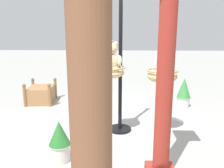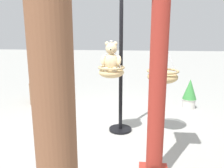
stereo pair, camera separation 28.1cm
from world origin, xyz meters
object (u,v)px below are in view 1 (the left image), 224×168
hanging_basket_with_teddy (112,71)px  greenhouse_pillar_right (92,137)px  potted_plant_bushy_green (60,141)px  greenhouse_pillar_left (165,85)px  display_pole_central (120,89)px  hanging_basket_left_high (162,75)px  teddy_bear (112,59)px  wooden_planter_box (41,94)px  potted_plant_flowering_red (184,92)px

hanging_basket_with_teddy → greenhouse_pillar_right: bearing=90.1°
hanging_basket_with_teddy → greenhouse_pillar_right: (-0.00, 2.80, 0.11)m
potted_plant_bushy_green → greenhouse_pillar_left: bearing=166.5°
display_pole_central → hanging_basket_left_high: size_ratio=3.54×
teddy_bear → wooden_planter_box: teddy_bear is taller
wooden_planter_box → potted_plant_bushy_green: (-1.28, 2.89, 0.09)m
greenhouse_pillar_right → wooden_planter_box: 5.33m
wooden_planter_box → potted_plant_bushy_green: size_ratio=1.43×
hanging_basket_with_teddy → display_pole_central: bearing=-121.0°
wooden_planter_box → potted_plant_bushy_green: 3.16m
hanging_basket_left_high → potted_plant_bushy_green: hanging_basket_left_high is taller
hanging_basket_left_high → greenhouse_pillar_right: (0.90, 2.91, 0.19)m
greenhouse_pillar_right → potted_plant_bushy_green: size_ratio=4.36×
teddy_bear → hanging_basket_left_high: bearing=-171.9°
hanging_basket_with_teddy → teddy_bear: bearing=90.0°
greenhouse_pillar_right → potted_plant_bushy_green: 2.28m
greenhouse_pillar_right → wooden_planter_box: greenhouse_pillar_right is taller
greenhouse_pillar_left → greenhouse_pillar_right: bearing=66.3°
teddy_bear → greenhouse_pillar_right: greenhouse_pillar_right is taller
display_pole_central → greenhouse_pillar_left: display_pole_central is taller
greenhouse_pillar_left → wooden_planter_box: size_ratio=2.90×
display_pole_central → hanging_basket_left_high: display_pole_central is taller
hanging_basket_left_high → wooden_planter_box: size_ratio=0.82×
teddy_bear → wooden_planter_box: 3.10m
hanging_basket_with_teddy → potted_plant_flowering_red: bearing=-134.9°
display_pole_central → greenhouse_pillar_right: 3.09m
wooden_planter_box → display_pole_central: bearing=140.9°
greenhouse_pillar_left → hanging_basket_left_high: bearing=-98.8°
display_pole_central → hanging_basket_with_teddy: bearing=59.0°
display_pole_central → greenhouse_pillar_left: 1.63m
hanging_basket_with_teddy → potted_plant_flowering_red: (-1.77, -1.78, -0.83)m
wooden_planter_box → greenhouse_pillar_right: bearing=112.8°
hanging_basket_with_teddy → potted_plant_flowering_red: 2.65m
potted_plant_flowering_red → hanging_basket_left_high: bearing=62.4°
hanging_basket_left_high → greenhouse_pillar_left: greenhouse_pillar_left is taller
hanging_basket_left_high → greenhouse_pillar_left: size_ratio=0.28×
display_pole_central → potted_plant_flowering_red: 2.28m
hanging_basket_left_high → potted_plant_flowering_red: hanging_basket_left_high is taller
hanging_basket_with_teddy → teddy_bear: 0.22m
hanging_basket_with_teddy → potted_plant_flowering_red: hanging_basket_with_teddy is taller
hanging_basket_left_high → wooden_planter_box: (2.91, -1.90, -0.89)m
display_pole_central → potted_plant_flowering_red: bearing=-136.7°
greenhouse_pillar_left → potted_plant_flowering_red: bearing=-109.7°
hanging_basket_left_high → potted_plant_bushy_green: bearing=31.3°
hanging_basket_with_teddy → hanging_basket_left_high: bearing=-173.4°
display_pole_central → potted_plant_bushy_green: bearing=52.2°
wooden_planter_box → potted_plant_flowering_red: 3.80m
potted_plant_bushy_green → hanging_basket_left_high: bearing=-148.7°
hanging_basket_left_high → greenhouse_pillar_right: bearing=72.8°
hanging_basket_left_high → potted_plant_bushy_green: (1.63, 0.99, -0.81)m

